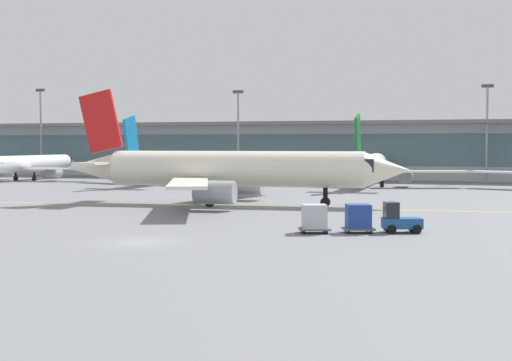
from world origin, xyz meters
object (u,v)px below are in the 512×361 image
at_px(cargo_dolly_lead, 358,217).
at_px(apron_light_mast_1, 238,131).
at_px(apron_light_mast_0, 41,129).
at_px(gate_airplane_0, 29,164).
at_px(baggage_tug, 399,220).
at_px(gate_airplane_1, 169,164).
at_px(gate_airplane_2, 369,165).
at_px(apron_light_mast_2, 487,129).
at_px(cargo_dolly_trailing, 314,218).
at_px(taxiing_regional_jet, 232,170).

bearing_deg(cargo_dolly_lead, apron_light_mast_1, 95.88).
distance_m(cargo_dolly_lead, apron_light_mast_0, 96.62).
xyz_separation_m(gate_airplane_0, baggage_tug, (65.09, -51.18, -1.73)).
distance_m(gate_airplane_0, cargo_dolly_lead, 81.38).
relative_size(gate_airplane_1, apron_light_mast_0, 1.85).
distance_m(gate_airplane_2, apron_light_mast_0, 63.79).
bearing_deg(gate_airplane_2, gate_airplane_1, 93.32).
relative_size(gate_airplane_0, gate_airplane_1, 0.90).
bearing_deg(apron_light_mast_2, gate_airplane_1, -158.49).
height_order(gate_airplane_0, apron_light_mast_2, apron_light_mast_2).
bearing_deg(apron_light_mast_1, cargo_dolly_trailing, -66.61).
relative_size(taxiing_regional_jet, apron_light_mast_0, 2.19).
height_order(taxiing_regional_jet, apron_light_mast_1, apron_light_mast_1).
distance_m(taxiing_regional_jet, apron_light_mast_1, 49.99).
relative_size(gate_airplane_1, taxiing_regional_jet, 0.84).
distance_m(gate_airplane_1, apron_light_mast_1, 17.17).
bearing_deg(baggage_tug, gate_airplane_1, 109.08).
xyz_separation_m(gate_airplane_2, taxiing_regional_jet, (-7.78, -34.58, 0.53)).
bearing_deg(cargo_dolly_lead, gate_airplane_1, 106.67).
distance_m(apron_light_mast_0, apron_light_mast_1, 38.43).
relative_size(baggage_tug, apron_light_mast_2, 0.20).
bearing_deg(gate_airplane_1, gate_airplane_2, -83.78).
bearing_deg(apron_light_mast_2, baggage_tug, -94.33).
relative_size(taxiing_regional_jet, apron_light_mast_2, 2.33).
distance_m(taxiing_regional_jet, cargo_dolly_lead, 24.01).
bearing_deg(gate_airplane_0, gate_airplane_2, -87.73).
bearing_deg(gate_airplane_2, cargo_dolly_lead, -173.85).
xyz_separation_m(gate_airplane_1, taxiing_regional_jet, (21.30, -31.72, 0.53)).
height_order(apron_light_mast_1, apron_light_mast_2, apron_light_mast_2).
xyz_separation_m(gate_airplane_2, cargo_dolly_lead, (7.82, -52.67, -1.86)).
bearing_deg(gate_airplane_1, apron_light_mast_1, -18.73).
bearing_deg(gate_airplane_0, taxiing_regional_jet, -124.28).
height_order(gate_airplane_1, baggage_tug, gate_airplane_1).
bearing_deg(gate_airplane_0, baggage_tug, -126.49).
relative_size(gate_airplane_0, cargo_dolly_lead, 10.46).
bearing_deg(gate_airplane_1, taxiing_regional_jet, -145.51).
bearing_deg(apron_light_mast_2, cargo_dolly_trailing, -98.68).
xyz_separation_m(cargo_dolly_lead, apron_light_mast_0, (-69.88, 66.30, 7.56)).
relative_size(cargo_dolly_trailing, apron_light_mast_0, 0.16).
bearing_deg(gate_airplane_0, apron_light_mast_2, -76.05).
distance_m(gate_airplane_1, cargo_dolly_trailing, 61.23).
bearing_deg(baggage_tug, gate_airplane_2, 81.53).
bearing_deg(apron_light_mast_2, taxiing_regional_jet, -115.25).
xyz_separation_m(taxiing_regional_jet, apron_light_mast_1, (-15.88, 47.18, 4.58)).
distance_m(gate_airplane_0, baggage_tug, 82.81).
xyz_separation_m(gate_airplane_1, apron_light_mast_1, (5.43, 15.46, 5.11)).
bearing_deg(gate_airplane_2, apron_light_mast_1, 59.65).
distance_m(baggage_tug, apron_light_mast_0, 97.90).
bearing_deg(baggage_tug, taxiing_regional_jet, 116.83).
distance_m(cargo_dolly_trailing, apron_light_mast_0, 95.33).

